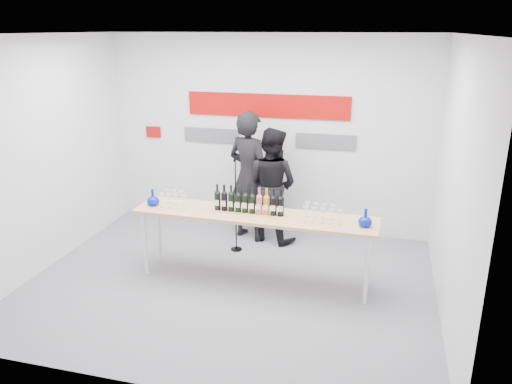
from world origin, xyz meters
TOP-DOWN VIEW (x-y plane):
  - ground at (0.00, 0.00)m, footprint 5.00×5.00m
  - back_wall at (0.00, 2.00)m, footprint 5.00×0.04m
  - signage at (-0.06, 1.97)m, footprint 3.38×0.02m
  - tasting_table at (0.28, 0.16)m, footprint 3.01×0.65m
  - wine_bottles at (0.20, 0.19)m, footprint 0.89×0.09m
  - decanter_left at (-1.06, 0.15)m, footprint 0.16×0.16m
  - decanter_right at (1.61, 0.11)m, footprint 0.16×0.16m
  - glasses_left at (-0.78, 0.17)m, footprint 0.36×0.23m
  - glasses_right at (1.10, 0.14)m, footprint 0.46×0.23m
  - presenter_left at (-0.15, 1.48)m, footprint 0.83×0.70m
  - presenter_right at (0.18, 1.51)m, footprint 1.00×0.89m
  - mic_stand at (-0.21, 0.97)m, footprint 0.16×0.16m

SIDE VIEW (x-z plane):
  - ground at x=0.00m, z-range 0.00..0.00m
  - mic_stand at x=-0.21m, z-range -0.27..1.10m
  - tasting_table at x=0.28m, z-range 0.38..1.28m
  - presenter_right at x=0.18m, z-range 0.00..1.71m
  - presenter_left at x=-0.15m, z-range 0.00..1.94m
  - glasses_left at x=-0.78m, z-range 0.90..1.08m
  - glasses_right at x=1.10m, z-range 0.90..1.08m
  - decanter_left at x=-1.06m, z-range 0.90..1.11m
  - decanter_right at x=1.61m, z-range 0.90..1.11m
  - wine_bottles at x=0.20m, z-range 0.90..1.23m
  - back_wall at x=0.00m, z-range 0.00..3.00m
  - signage at x=-0.06m, z-range 1.41..2.20m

